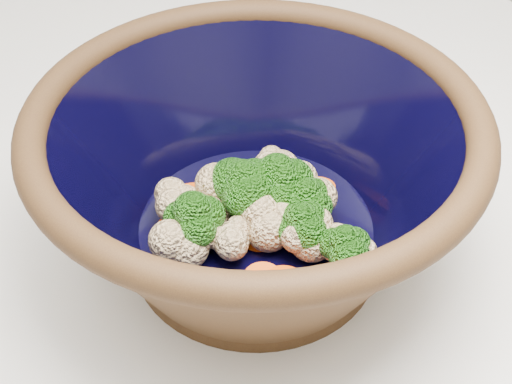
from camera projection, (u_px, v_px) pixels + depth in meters
mixing_bowl at (256, 178)px, 0.49m from camera, size 0.31×0.31×0.13m
vegetable_pile at (265, 204)px, 0.50m from camera, size 0.15×0.15×0.05m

